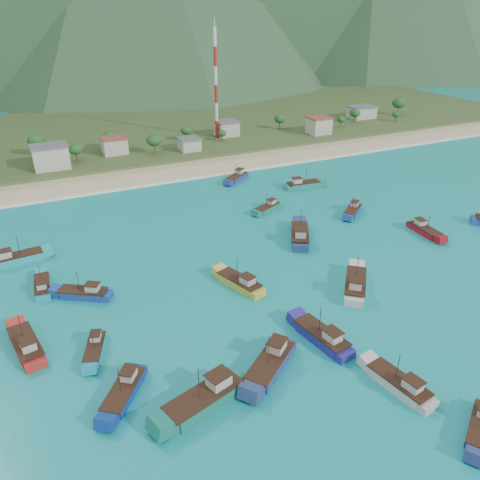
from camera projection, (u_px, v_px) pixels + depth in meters
name	position (u px, v px, depth m)	size (l,w,h in m)	color
ground	(256.00, 298.00, 88.47)	(600.00, 600.00, 0.00)	#0C8E7B
beach	(145.00, 176.00, 152.16)	(400.00, 18.00, 1.20)	beige
land	(107.00, 134.00, 201.33)	(400.00, 110.00, 2.40)	#385123
surf_line	(153.00, 185.00, 144.50)	(400.00, 2.50, 0.08)	white
village	(156.00, 141.00, 173.33)	(213.41, 26.64, 7.16)	beige
vegetation	(102.00, 145.00, 165.99)	(272.65, 26.17, 8.54)	#235623
radio_tower	(216.00, 85.00, 180.20)	(1.20, 1.20, 41.13)	red
boat_0	(27.00, 346.00, 74.67)	(5.43, 11.85, 6.75)	#B22620
boat_2	(84.00, 294.00, 88.46)	(10.17, 7.97, 5.99)	navy
boat_3	(353.00, 211.00, 124.17)	(9.23, 8.18, 5.65)	navy
boat_4	(95.00, 349.00, 74.52)	(5.09, 8.78, 4.98)	#1595B3
boat_6	(303.00, 185.00, 141.55)	(11.57, 4.29, 6.69)	#1F836D
boat_7	(43.00, 287.00, 90.84)	(3.26, 9.39, 5.46)	teal
boat_9	(237.00, 178.00, 147.96)	(10.12, 8.75, 6.14)	navy
boat_10	(424.00, 231.00, 113.34)	(3.73, 10.15, 5.88)	maroon
boat_12	(271.00, 364.00, 70.87)	(11.93, 10.20, 7.21)	navy
boat_13	(268.00, 208.00, 126.15)	(9.31, 6.29, 5.34)	#1C7563
boat_14	(17.00, 259.00, 100.39)	(11.58, 4.49, 6.67)	#1AA7AF
boat_15	(400.00, 385.00, 67.14)	(4.80, 10.96, 6.26)	beige
boat_17	(240.00, 283.00, 91.65)	(6.44, 11.45, 6.49)	gold
boat_18	(124.00, 392.00, 66.06)	(8.53, 9.92, 6.01)	navy
boat_23	(300.00, 236.00, 110.05)	(9.81, 13.03, 7.61)	navy
boat_25	(322.00, 337.00, 76.62)	(5.13, 11.90, 6.80)	navy
boat_26	(355.00, 286.00, 90.61)	(10.85, 11.87, 7.35)	beige
boat_27	(206.00, 399.00, 64.40)	(13.59, 7.32, 7.70)	#16715F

